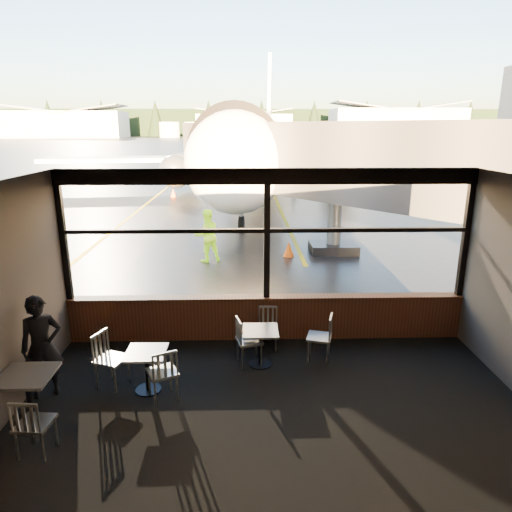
{
  "coord_description": "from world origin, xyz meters",
  "views": [
    {
      "loc": [
        -0.45,
        -8.68,
        4.25
      ],
      "look_at": [
        -0.19,
        1.0,
        1.5
      ],
      "focal_mm": 32.0,
      "sensor_mm": 36.0,
      "label": 1
    }
  ],
  "objects_px": {
    "chair_mid_s": "(162,373)",
    "chair_mid_w": "(112,360)",
    "cafe_table_near": "(260,347)",
    "jet_bridge": "(373,182)",
    "passenger": "(42,347)",
    "cone_wing": "(173,193)",
    "airliner": "(260,107)",
    "cafe_table_left": "(30,399)",
    "chair_left_s": "(35,424)",
    "cafe_table_mid": "(147,371)",
    "chair_near_n": "(268,329)",
    "chair_near_w": "(249,341)",
    "ground_crew": "(207,236)",
    "cone_nose": "(289,249)",
    "chair_near_e": "(319,337)"
  },
  "relations": [
    {
      "from": "chair_near_e",
      "to": "cone_wing",
      "type": "bearing_deg",
      "value": 31.19
    },
    {
      "from": "cafe_table_mid",
      "to": "chair_near_n",
      "type": "relative_size",
      "value": 0.86
    },
    {
      "from": "chair_near_w",
      "to": "chair_near_n",
      "type": "distance_m",
      "value": 0.73
    },
    {
      "from": "chair_left_s",
      "to": "ground_crew",
      "type": "distance_m",
      "value": 9.26
    },
    {
      "from": "chair_mid_w",
      "to": "chair_left_s",
      "type": "bearing_deg",
      "value": 3.13
    },
    {
      "from": "cone_wing",
      "to": "jet_bridge",
      "type": "bearing_deg",
      "value": -59.67
    },
    {
      "from": "chair_left_s",
      "to": "ground_crew",
      "type": "height_order",
      "value": "ground_crew"
    },
    {
      "from": "chair_mid_s",
      "to": "ground_crew",
      "type": "distance_m",
      "value": 7.87
    },
    {
      "from": "chair_mid_s",
      "to": "chair_near_w",
      "type": "bearing_deg",
      "value": 12.05
    },
    {
      "from": "chair_mid_s",
      "to": "chair_mid_w",
      "type": "relative_size",
      "value": 0.96
    },
    {
      "from": "cafe_table_near",
      "to": "chair_mid_s",
      "type": "relative_size",
      "value": 0.76
    },
    {
      "from": "cafe_table_left",
      "to": "chair_near_e",
      "type": "xyz_separation_m",
      "value": [
        4.55,
        1.82,
        0.05
      ]
    },
    {
      "from": "chair_mid_w",
      "to": "chair_left_s",
      "type": "xyz_separation_m",
      "value": [
        -0.56,
        -1.66,
        -0.03
      ]
    },
    {
      "from": "jet_bridge",
      "to": "passenger",
      "type": "relative_size",
      "value": 6.93
    },
    {
      "from": "chair_near_w",
      "to": "chair_mid_s",
      "type": "distance_m",
      "value": 1.77
    },
    {
      "from": "airliner",
      "to": "chair_mid_s",
      "type": "bearing_deg",
      "value": -89.97
    },
    {
      "from": "chair_mid_s",
      "to": "ground_crew",
      "type": "relative_size",
      "value": 0.54
    },
    {
      "from": "cafe_table_left",
      "to": "chair_mid_s",
      "type": "bearing_deg",
      "value": 18.63
    },
    {
      "from": "chair_mid_w",
      "to": "cone_wing",
      "type": "relative_size",
      "value": 1.91
    },
    {
      "from": "chair_left_s",
      "to": "cone_nose",
      "type": "distance_m",
      "value": 10.53
    },
    {
      "from": "chair_near_e",
      "to": "ground_crew",
      "type": "bearing_deg",
      "value": 36.93
    },
    {
      "from": "chair_near_w",
      "to": "ground_crew",
      "type": "xyz_separation_m",
      "value": [
        -1.28,
        6.78,
        0.4
      ]
    },
    {
      "from": "cafe_table_mid",
      "to": "chair_mid_w",
      "type": "relative_size",
      "value": 0.74
    },
    {
      "from": "chair_near_e",
      "to": "chair_near_w",
      "type": "distance_m",
      "value": 1.31
    },
    {
      "from": "cafe_table_near",
      "to": "chair_mid_w",
      "type": "xyz_separation_m",
      "value": [
        -2.52,
        -0.63,
        0.13
      ]
    },
    {
      "from": "cone_nose",
      "to": "cone_wing",
      "type": "distance_m",
      "value": 14.97
    },
    {
      "from": "chair_near_e",
      "to": "cafe_table_left",
      "type": "bearing_deg",
      "value": 127.47
    },
    {
      "from": "jet_bridge",
      "to": "chair_mid_s",
      "type": "height_order",
      "value": "jet_bridge"
    },
    {
      "from": "cafe_table_left",
      "to": "passenger",
      "type": "bearing_deg",
      "value": 97.22
    },
    {
      "from": "cafe_table_left",
      "to": "ground_crew",
      "type": "height_order",
      "value": "ground_crew"
    },
    {
      "from": "chair_near_n",
      "to": "cone_wing",
      "type": "bearing_deg",
      "value": -72.31
    },
    {
      "from": "chair_near_w",
      "to": "chair_near_n",
      "type": "bearing_deg",
      "value": 135.75
    },
    {
      "from": "airliner",
      "to": "cafe_table_left",
      "type": "height_order",
      "value": "airliner"
    },
    {
      "from": "jet_bridge",
      "to": "passenger",
      "type": "distance_m",
      "value": 10.59
    },
    {
      "from": "cafe_table_mid",
      "to": "cone_nose",
      "type": "distance_m",
      "value": 8.7
    },
    {
      "from": "chair_near_e",
      "to": "chair_near_n",
      "type": "relative_size",
      "value": 1.1
    },
    {
      "from": "airliner",
      "to": "ground_crew",
      "type": "xyz_separation_m",
      "value": [
        -2.27,
        -16.38,
        -4.59
      ]
    },
    {
      "from": "cafe_table_left",
      "to": "chair_near_e",
      "type": "relative_size",
      "value": 0.9
    },
    {
      "from": "ground_crew",
      "to": "cafe_table_near",
      "type": "bearing_deg",
      "value": 79.31
    },
    {
      "from": "jet_bridge",
      "to": "chair_mid_w",
      "type": "bearing_deg",
      "value": -131.0
    },
    {
      "from": "ground_crew",
      "to": "chair_mid_s",
      "type": "bearing_deg",
      "value": 66.14
    },
    {
      "from": "passenger",
      "to": "chair_left_s",
      "type": "bearing_deg",
      "value": -98.19
    },
    {
      "from": "chair_mid_w",
      "to": "cone_wing",
      "type": "bearing_deg",
      "value": -152.56
    },
    {
      "from": "cafe_table_near",
      "to": "chair_near_e",
      "type": "xyz_separation_m",
      "value": [
        1.11,
        0.16,
        0.11
      ]
    },
    {
      "from": "jet_bridge",
      "to": "chair_near_w",
      "type": "xyz_separation_m",
      "value": [
        -3.96,
        -6.56,
        -2.13
      ]
    },
    {
      "from": "cafe_table_left",
      "to": "chair_near_n",
      "type": "relative_size",
      "value": 0.99
    },
    {
      "from": "chair_left_s",
      "to": "passenger",
      "type": "height_order",
      "value": "passenger"
    },
    {
      "from": "chair_left_s",
      "to": "passenger",
      "type": "distance_m",
      "value": 1.55
    },
    {
      "from": "airliner",
      "to": "chair_mid_s",
      "type": "xyz_separation_m",
      "value": [
        -2.4,
        -24.24,
        -4.99
      ]
    },
    {
      "from": "cafe_table_left",
      "to": "cone_nose",
      "type": "xyz_separation_m",
      "value": [
        4.67,
        8.97,
        -0.15
      ]
    }
  ]
}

